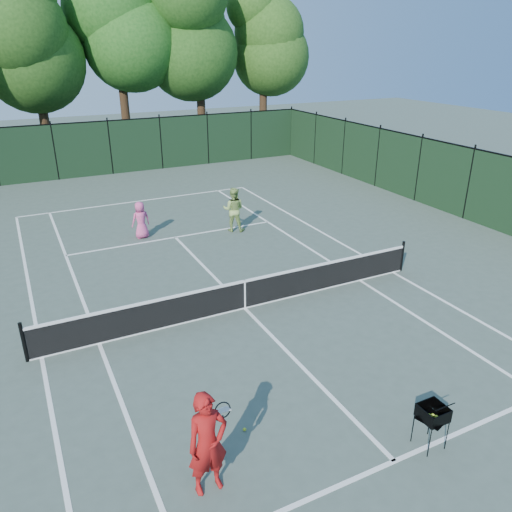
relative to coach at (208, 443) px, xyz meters
name	(u,v)px	position (x,y,z in m)	size (l,w,h in m)	color
ground	(245,308)	(3.24, 5.42, -0.97)	(90.00, 90.00, 0.00)	#46554A
sideline_doubles_left	(42,358)	(-2.24, 5.42, -0.97)	(0.10, 23.77, 0.01)	white
sideline_doubles_right	(393,272)	(8.73, 5.42, -0.97)	(0.10, 23.77, 0.01)	white
sideline_singles_left	(99,344)	(-0.87, 5.42, -0.97)	(0.10, 23.77, 0.01)	white
sideline_singles_right	(360,280)	(7.36, 5.42, -0.97)	(0.10, 23.77, 0.01)	white
baseline_far	(140,201)	(3.24, 17.30, -0.97)	(10.97, 0.10, 0.01)	white
service_line_near	(394,461)	(3.24, -0.98, -0.97)	(8.23, 0.10, 0.01)	white
service_line_far	(175,237)	(3.24, 11.82, -0.97)	(8.23, 0.10, 0.01)	white
center_service_line	(245,308)	(3.24, 5.42, -0.97)	(0.10, 12.80, 0.01)	white
tennis_net	(245,294)	(3.24, 5.42, -0.50)	(11.69, 0.09, 1.06)	black
fence_far	(110,148)	(3.24, 23.42, 0.53)	(24.00, 0.05, 3.00)	black
tree_2	(30,30)	(0.24, 27.22, 6.75)	(6.00, 6.00, 12.40)	black
tree_3	(115,8)	(5.24, 27.72, 8.03)	(7.00, 7.00, 14.45)	black
tree_4	(198,24)	(10.24, 27.02, 7.17)	(6.20, 6.20, 12.97)	black
tree_5	(264,33)	(15.24, 27.52, 6.74)	(5.80, 5.80, 12.23)	black
coach	(208,443)	(0.00, 0.00, 0.00)	(0.95, 0.67, 1.94)	#A21212
player_pink	(141,220)	(2.07, 12.38, -0.24)	(0.76, 0.55, 1.46)	#D84C88
player_green	(234,209)	(5.63, 11.50, -0.07)	(1.10, 1.04, 1.80)	#91B259
ball_hopper	(433,413)	(4.08, -0.95, -0.21)	(0.60, 0.60, 0.91)	black
loose_ball_midcourt	(245,429)	(1.12, 0.95, -0.94)	(0.07, 0.07, 0.07)	#B4D22B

